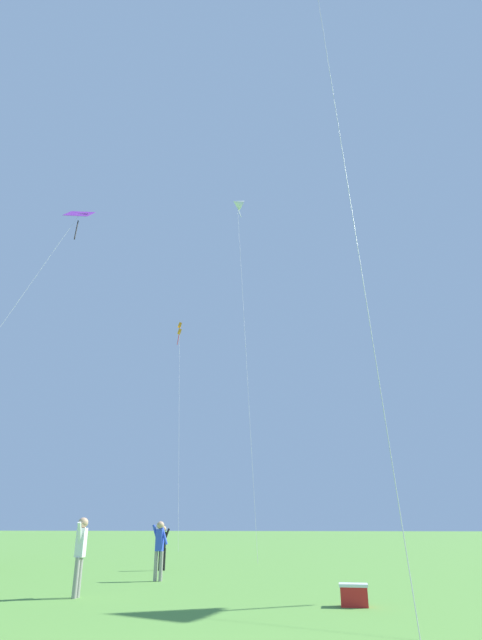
{
  "coord_description": "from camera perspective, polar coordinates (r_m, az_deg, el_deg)",
  "views": [
    {
      "loc": [
        1.24,
        -4.78,
        1.57
      ],
      "look_at": [
        -3.74,
        22.78,
        12.67
      ],
      "focal_mm": 29.29,
      "sensor_mm": 36.0,
      "label": 1
    }
  ],
  "objects": [
    {
      "name": "kite_white_distant",
      "position": [
        43.23,
        -0.38,
        12.55
      ],
      "size": [
        3.51,
        10.26,
        26.51
      ],
      "color": "white",
      "rests_on": "ground_plane"
    },
    {
      "name": "kite_orange_box",
      "position": [
        49.78,
        -6.73,
        -1.21
      ],
      "size": [
        3.7,
        9.33,
        19.7
      ],
      "color": "orange",
      "rests_on": "ground_plane"
    },
    {
      "name": "person_near_tree",
      "position": [
        14.33,
        -17.13,
        -22.76
      ],
      "size": [
        0.24,
        0.57,
        1.77
      ],
      "color": "gray",
      "rests_on": "ground_plane"
    },
    {
      "name": "kite_purple_streamer",
      "position": [
        33.16,
        -17.87,
        9.91
      ],
      "size": [
        3.59,
        8.7,
        19.8
      ],
      "color": "purple",
      "rests_on": "ground_plane"
    },
    {
      "name": "picnic_cooler",
      "position": [
        12.66,
        12.24,
        -27.28
      ],
      "size": [
        0.6,
        0.4,
        0.44
      ],
      "color": "red",
      "rests_on": "ground_plane"
    },
    {
      "name": "person_foreground_watcher",
      "position": [
        18.01,
        -8.9,
        -23.09
      ],
      "size": [
        0.56,
        0.23,
        1.72
      ],
      "color": "gray",
      "rests_on": "ground_plane"
    },
    {
      "name": "person_in_red_shirt",
      "position": [
        22.21,
        -8.54,
        -22.98
      ],
      "size": [
        0.48,
        0.33,
        1.59
      ],
      "color": "black",
      "rests_on": "ground_plane"
    }
  ]
}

